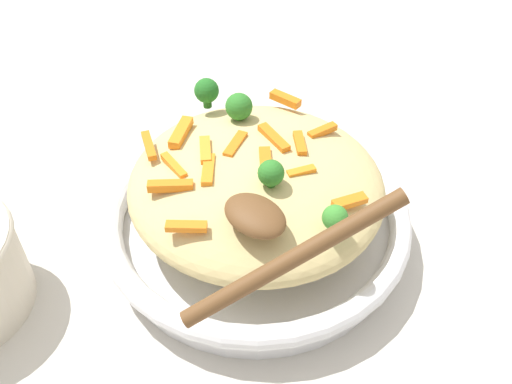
{
  "coord_description": "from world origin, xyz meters",
  "views": [
    {
      "loc": [
        -0.27,
        0.27,
        0.43
      ],
      "look_at": [
        0.0,
        0.0,
        0.06
      ],
      "focal_mm": 38.96,
      "sensor_mm": 36.0,
      "label": 1
    }
  ],
  "objects": [
    {
      "name": "carrot_piece_10",
      "position": [
        0.05,
        -0.09,
        0.1
      ],
      "size": [
        0.03,
        0.01,
        0.01
      ],
      "primitive_type": "cube",
      "rotation": [
        0.0,
        0.0,
        0.12
      ],
      "color": "orange",
      "rests_on": "pasta_mound"
    },
    {
      "name": "broccoli_floret_3",
      "position": [
        -0.1,
        0.01,
        0.11
      ],
      "size": [
        0.02,
        0.02,
        0.02
      ],
      "color": "#377928",
      "rests_on": "pasta_mound"
    },
    {
      "name": "carrot_piece_12",
      "position": [
        -0.01,
        -0.08,
        0.1
      ],
      "size": [
        0.01,
        0.03,
        0.01
      ],
      "primitive_type": "cube",
      "rotation": [
        0.0,
        0.0,
        1.36
      ],
      "color": "orange",
      "rests_on": "pasta_mound"
    },
    {
      "name": "ground_plane",
      "position": [
        0.0,
        0.0,
        0.0
      ],
      "size": [
        2.4,
        2.4,
        0.0
      ],
      "primitive_type": "plane",
      "color": "beige"
    },
    {
      "name": "pasta_mound",
      "position": [
        0.0,
        0.0,
        0.08
      ],
      "size": [
        0.24,
        0.24,
        0.07
      ],
      "primitive_type": "ellipsoid",
      "color": "#D1BA7A",
      "rests_on": "serving_bowl"
    },
    {
      "name": "broccoli_floret_2",
      "position": [
        0.1,
        -0.03,
        0.12
      ],
      "size": [
        0.03,
        0.03,
        0.03
      ],
      "color": "#205B1C",
      "rests_on": "pasta_mound"
    },
    {
      "name": "carrot_piece_2",
      "position": [
        -0.09,
        -0.02,
        0.1
      ],
      "size": [
        0.02,
        0.03,
        0.01
      ],
      "primitive_type": "cube",
      "rotation": [
        0.0,
        0.0,
        4.29
      ],
      "color": "orange",
      "rests_on": "pasta_mound"
    },
    {
      "name": "carrot_piece_8",
      "position": [
        0.01,
        -0.03,
        0.11
      ],
      "size": [
        0.04,
        0.02,
        0.01
      ],
      "primitive_type": "cube",
      "rotation": [
        0.0,
        0.0,
        2.89
      ],
      "color": "orange",
      "rests_on": "pasta_mound"
    },
    {
      "name": "carrot_piece_13",
      "position": [
        -0.04,
        -0.01,
        0.11
      ],
      "size": [
        0.02,
        0.03,
        0.01
      ],
      "primitive_type": "cube",
      "rotation": [
        0.0,
        0.0,
        1.13
      ],
      "color": "orange",
      "rests_on": "pasta_mound"
    },
    {
      "name": "broccoli_floret_1",
      "position": [
        -0.03,
        0.02,
        0.12
      ],
      "size": [
        0.02,
        0.02,
        0.03
      ],
      "color": "#296820",
      "rests_on": "pasta_mound"
    },
    {
      "name": "carrot_piece_14",
      "position": [
        -0.01,
        -0.04,
        0.11
      ],
      "size": [
        0.03,
        0.03,
        0.01
      ],
      "primitive_type": "cube",
      "rotation": [
        0.0,
        0.0,
        5.58
      ],
      "color": "orange",
      "rests_on": "pasta_mound"
    },
    {
      "name": "carrot_piece_7",
      "position": [
        0.08,
        0.02,
        0.1
      ],
      "size": [
        0.03,
        0.04,
        0.01
      ],
      "primitive_type": "cube",
      "rotation": [
        0.0,
        0.0,
        5.26
      ],
      "color": "orange",
      "rests_on": "pasta_mound"
    },
    {
      "name": "serving_bowl",
      "position": [
        0.0,
        0.0,
        0.03
      ],
      "size": [
        0.3,
        0.3,
        0.05
      ],
      "color": "silver",
      "rests_on": "ground_plane"
    },
    {
      "name": "carrot_piece_5",
      "position": [
        -0.02,
        0.1,
        0.1
      ],
      "size": [
        0.03,
        0.03,
        0.01
      ],
      "primitive_type": "cube",
      "rotation": [
        0.0,
        0.0,
        3.89
      ],
      "color": "orange",
      "rests_on": "pasta_mound"
    },
    {
      "name": "carrot_piece_4",
      "position": [
        0.03,
        0.08,
        0.1
      ],
      "size": [
        0.03,
        0.03,
        0.01
      ],
      "primitive_type": "cube",
      "rotation": [
        0.0,
        0.0,
        0.81
      ],
      "color": "orange",
      "rests_on": "pasta_mound"
    },
    {
      "name": "carrot_piece_1",
      "position": [
        0.05,
        0.06,
        0.1
      ],
      "size": [
        0.04,
        0.01,
        0.01
      ],
      "primitive_type": "cube",
      "rotation": [
        0.0,
        0.0,
        2.96
      ],
      "color": "orange",
      "rests_on": "pasta_mound"
    },
    {
      "name": "carrot_piece_0",
      "position": [
        0.09,
        0.05,
        0.1
      ],
      "size": [
        0.04,
        0.03,
        0.01
      ],
      "primitive_type": "cube",
      "rotation": [
        0.0,
        0.0,
        5.8
      ],
      "color": "orange",
      "rests_on": "pasta_mound"
    },
    {
      "name": "carrot_piece_3",
      "position": [
        -0.01,
        -0.0,
        0.11
      ],
      "size": [
        0.03,
        0.03,
        0.01
      ],
      "primitive_type": "cube",
      "rotation": [
        0.0,
        0.0,
        2.39
      ],
      "color": "orange",
      "rests_on": "pasta_mound"
    },
    {
      "name": "serving_spoon",
      "position": [
        -0.08,
        0.07,
        0.13
      ],
      "size": [
        0.14,
        0.15,
        0.08
      ],
      "color": "brown",
      "rests_on": "pasta_mound"
    },
    {
      "name": "carrot_piece_9",
      "position": [
        0.03,
        0.0,
        0.11
      ],
      "size": [
        0.02,
        0.04,
        0.01
      ],
      "primitive_type": "cube",
      "rotation": [
        0.0,
        0.0,
        1.96
      ],
      "color": "orange",
      "rests_on": "pasta_mound"
    },
    {
      "name": "carrot_piece_6",
      "position": [
        0.04,
        0.02,
        0.11
      ],
      "size": [
        0.03,
        0.03,
        0.01
      ],
      "primitive_type": "cube",
      "rotation": [
        0.0,
        0.0,
        5.59
      ],
      "color": "orange",
      "rests_on": "pasta_mound"
    },
    {
      "name": "broccoli_floret_0",
      "position": [
        0.06,
        -0.04,
        0.12
      ],
      "size": [
        0.03,
        0.03,
        0.03
      ],
      "color": "#296820",
      "rests_on": "pasta_mound"
    },
    {
      "name": "carrot_piece_11",
      "position": [
        0.02,
        0.04,
        0.11
      ],
      "size": [
        0.03,
        0.03,
        0.01
      ],
      "primitive_type": "cube",
      "rotation": [
        0.0,
        0.0,
        2.33
      ],
      "color": "orange",
      "rests_on": "pasta_mound"
    }
  ]
}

